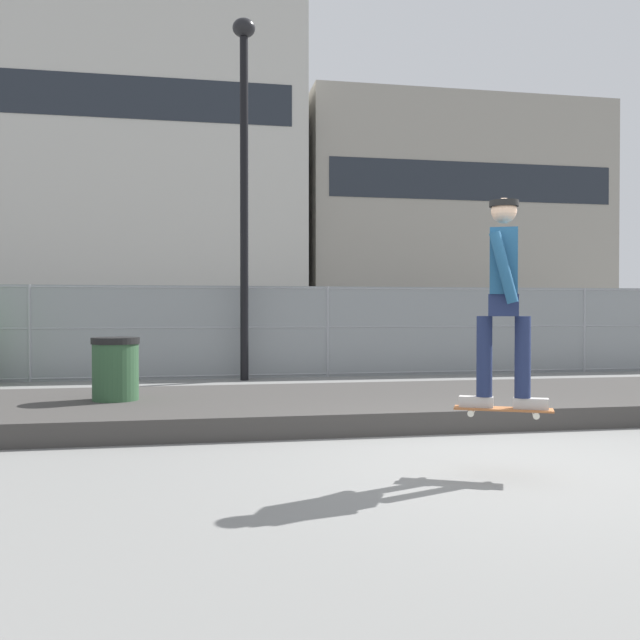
{
  "coord_description": "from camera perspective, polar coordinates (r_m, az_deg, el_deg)",
  "views": [
    {
      "loc": [
        -2.71,
        -5.59,
        1.37
      ],
      "look_at": [
        -0.84,
        4.51,
        1.22
      ],
      "focal_mm": 38.58,
      "sensor_mm": 36.0,
      "label": 1
    }
  ],
  "objects": [
    {
      "name": "parked_car_near",
      "position": [
        17.0,
        -17.29,
        -0.98
      ],
      "size": [
        4.49,
        2.13,
        1.66
      ],
      "color": "#B7BABF",
      "rests_on": "ground_plane"
    },
    {
      "name": "skater",
      "position": [
        5.91,
        14.99,
        2.51
      ],
      "size": [
        0.69,
        0.62,
        1.75
      ],
      "color": "#B2ADA8",
      "rests_on": "skateboard"
    },
    {
      "name": "chain_fence",
      "position": [
        14.06,
        0.63,
        -0.93
      ],
      "size": [
        23.1,
        0.06,
        1.85
      ],
      "color": "gray",
      "rests_on": "ground_plane"
    },
    {
      "name": "library_building",
      "position": [
        48.08,
        -17.88,
        12.5
      ],
      "size": [
        25.99,
        10.35,
        22.2
      ],
      "color": "#B2AFA8",
      "rests_on": "ground_plane"
    },
    {
      "name": "office_block",
      "position": [
        53.76,
        9.37,
        7.8
      ],
      "size": [
        21.04,
        15.65,
        15.74
      ],
      "color": "gray",
      "rests_on": "ground_plane"
    },
    {
      "name": "skateboard",
      "position": [
        5.96,
        14.95,
        -7.19
      ],
      "size": [
        0.81,
        0.53,
        0.07
      ],
      "color": "#9E5B33"
    },
    {
      "name": "ground_plane",
      "position": [
        6.36,
        15.32,
        -11.64
      ],
      "size": [
        120.0,
        120.0,
        0.0
      ],
      "primitive_type": "plane",
      "color": "slate"
    },
    {
      "name": "gravel_berm",
      "position": [
        9.22,
        6.75,
        -6.92
      ],
      "size": [
        14.95,
        3.15,
        0.25
      ],
      "primitive_type": "cube",
      "color": "#3D3A38",
      "rests_on": "ground_plane"
    },
    {
      "name": "trash_bin",
      "position": [
        8.9,
        -16.6,
        -4.68
      ],
      "size": [
        0.59,
        0.59,
        1.03
      ],
      "color": "#2D5133",
      "rests_on": "ground_plane"
    },
    {
      "name": "street_lamp",
      "position": [
        13.73,
        -6.32,
        13.31
      ],
      "size": [
        0.44,
        0.44,
        6.99
      ],
      "color": "black",
      "rests_on": "ground_plane"
    }
  ]
}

